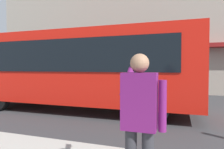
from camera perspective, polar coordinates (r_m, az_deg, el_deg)
The scene contains 4 objects.
ground_plane at distance 7.38m, azimuth 17.70°, elevation -11.36°, with size 60.00×60.00×0.00m, color #38383A.
building_facade_far at distance 14.63m, azimuth 18.51°, elevation 18.95°, with size 28.00×1.55×12.00m.
red_bus at distance 8.09m, azimuth -9.32°, elevation 1.90°, with size 9.05×2.54×3.08m.
pedestrian_photographer at distance 2.42m, azimuth 7.86°, elevation -11.14°, with size 0.53×0.52×1.70m.
Camera 1 is at (-0.11, 7.19, 1.69)m, focal length 32.44 mm.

